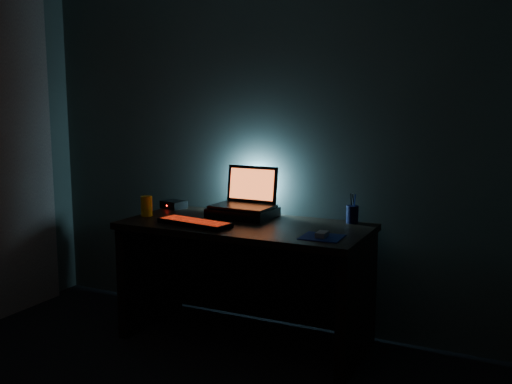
% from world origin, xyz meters
% --- Properties ---
extents(room, '(3.50, 4.00, 2.50)m').
position_xyz_m(room, '(0.00, 0.00, 1.25)').
color(room, black).
rests_on(room, ground).
extents(desk, '(1.50, 0.70, 0.75)m').
position_xyz_m(desk, '(0.00, 1.67, 0.49)').
color(desk, black).
rests_on(desk, ground).
extents(curtain, '(0.06, 0.65, 2.30)m').
position_xyz_m(curtain, '(-1.71, 1.42, 1.15)').
color(curtain, '#C4B39D').
rests_on(curtain, ground).
extents(riser, '(0.41, 0.31, 0.06)m').
position_xyz_m(riser, '(-0.10, 1.78, 0.78)').
color(riser, black).
rests_on(riser, desk).
extents(laptop, '(0.39, 0.29, 0.26)m').
position_xyz_m(laptop, '(-0.10, 1.83, 0.87)').
color(laptop, black).
rests_on(laptop, riser).
extents(keyboard, '(0.49, 0.22, 0.03)m').
position_xyz_m(keyboard, '(-0.25, 1.44, 0.76)').
color(keyboard, black).
rests_on(keyboard, desk).
extents(mousepad, '(0.23, 0.21, 0.00)m').
position_xyz_m(mousepad, '(0.55, 1.47, 0.75)').
color(mousepad, navy).
rests_on(mousepad, desk).
extents(mouse, '(0.06, 0.09, 0.03)m').
position_xyz_m(mouse, '(0.55, 1.47, 0.77)').
color(mouse, gray).
rests_on(mouse, mousepad).
extents(pen_cup, '(0.10, 0.10, 0.11)m').
position_xyz_m(pen_cup, '(0.58, 1.91, 0.80)').
color(pen_cup, black).
rests_on(pen_cup, desk).
extents(juice_glass, '(0.09, 0.09, 0.13)m').
position_xyz_m(juice_glass, '(-0.68, 1.55, 0.82)').
color(juice_glass, '#FFA90D').
rests_on(juice_glass, desk).
extents(router, '(0.18, 0.16, 0.05)m').
position_xyz_m(router, '(-0.68, 1.86, 0.78)').
color(router, black).
rests_on(router, desk).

